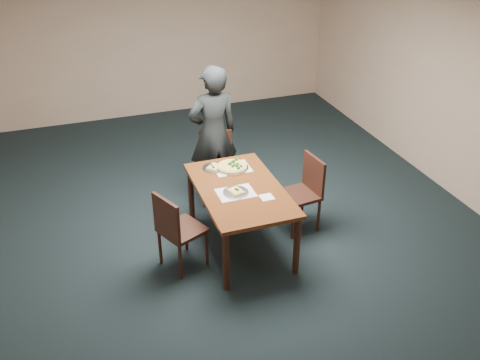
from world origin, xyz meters
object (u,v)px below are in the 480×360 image
object	(u,v)px
chair_far	(216,162)
chair_left	(176,228)
pizza_pan	(232,166)
slice_plate_far	(214,167)
slice_plate_near	(236,192)
diner	(213,134)
chair_right	(305,189)
dining_table	(240,195)

from	to	relation	value
chair_far	chair_left	distance (m)	1.53
chair_left	pizza_pan	xyz separation A→B (m)	(0.84, 0.64, 0.26)
pizza_pan	slice_plate_far	bearing A→B (deg)	161.27
pizza_pan	slice_plate_near	xyz separation A→B (m)	(-0.14, -0.54, -0.01)
chair_far	chair_left	world-z (taller)	same
chair_far	slice_plate_near	bearing A→B (deg)	-83.42
diner	chair_left	bearing A→B (deg)	53.90
slice_plate_near	chair_right	bearing A→B (deg)	11.56
dining_table	chair_right	world-z (taller)	chair_right
pizza_pan	slice_plate_far	size ratio (longest dim) A/B	1.38
chair_left	slice_plate_far	bearing A→B (deg)	-66.22
chair_right	slice_plate_near	distance (m)	0.98
chair_far	pizza_pan	world-z (taller)	chair_far
dining_table	chair_left	bearing A→B (deg)	-167.19
pizza_pan	slice_plate_far	world-z (taller)	pizza_pan
dining_table	pizza_pan	world-z (taller)	pizza_pan
diner	slice_plate_far	distance (m)	0.68
dining_table	pizza_pan	bearing A→B (deg)	81.85
chair_far	slice_plate_far	size ratio (longest dim) A/B	3.25
pizza_pan	chair_left	bearing A→B (deg)	-142.81
chair_left	slice_plate_far	size ratio (longest dim) A/B	3.25
diner	slice_plate_far	bearing A→B (deg)	69.41
chair_left	slice_plate_near	xyz separation A→B (m)	(0.70, 0.09, 0.25)
chair_far	slice_plate_far	distance (m)	0.66
chair_right	slice_plate_far	xyz separation A→B (m)	(-0.98, 0.42, 0.25)
chair_far	slice_plate_far	xyz separation A→B (m)	(-0.20, -0.58, 0.25)
diner	pizza_pan	size ratio (longest dim) A/B	4.61
pizza_pan	slice_plate_far	xyz separation A→B (m)	(-0.20, 0.07, -0.01)
dining_table	diner	size ratio (longest dim) A/B	0.84
diner	chair_right	bearing A→B (deg)	122.27
dining_table	chair_far	bearing A→B (deg)	86.74
slice_plate_near	chair_far	bearing A→B (deg)	83.28
dining_table	diner	world-z (taller)	diner
chair_far	chair_right	world-z (taller)	same
chair_far	chair_left	bearing A→B (deg)	-109.78
chair_left	slice_plate_near	world-z (taller)	chair_left
dining_table	chair_far	world-z (taller)	chair_far
chair_left	diner	size ratio (longest dim) A/B	0.51
chair_left	chair_right	xyz separation A→B (m)	(1.62, 0.28, 0.00)
chair_left	slice_plate_far	xyz separation A→B (m)	(0.64, 0.71, 0.25)
slice_plate_near	slice_plate_far	size ratio (longest dim) A/B	1.00
dining_table	pizza_pan	size ratio (longest dim) A/B	3.88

